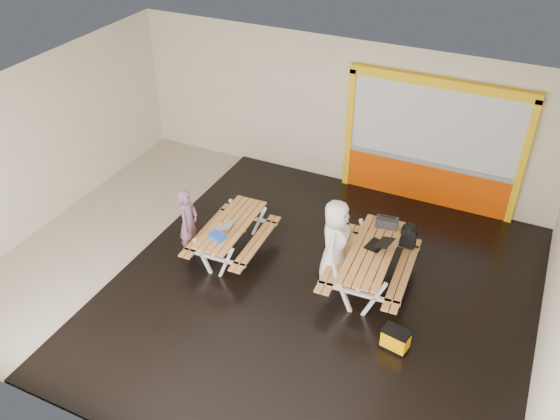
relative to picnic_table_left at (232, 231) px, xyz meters
The scene contains 14 objects.
room 1.46m from the picnic_table_left, 24.76° to the right, with size 10.02×8.02×3.52m.
deck 2.17m from the picnic_table_left, 10.26° to the right, with size 7.50×7.98×0.05m, color black.
kiosk 4.74m from the picnic_table_left, 49.80° to the left, with size 3.88×0.16×3.00m.
picnic_table_left is the anchor object (origin of this frame).
picnic_table_right 2.80m from the picnic_table_left, ahead, with size 1.58×2.25×0.87m.
person_left 0.86m from the picnic_table_left, 154.26° to the right, with size 0.53×0.35×1.44m, color #79546B.
person_right 2.14m from the picnic_table_left, ahead, with size 0.85×0.56×1.75m, color white.
laptop_left 0.32m from the picnic_table_left, 101.64° to the right, with size 0.38×0.35×0.14m.
laptop_right 2.90m from the picnic_table_left, ahead, with size 0.51×0.47×0.19m.
blue_pouch 0.58m from the picnic_table_left, 89.97° to the right, with size 0.30×0.21×0.09m, color blue.
toolbox 3.02m from the picnic_table_left, 20.91° to the left, with size 0.43×0.25×0.24m.
backpack 3.43m from the picnic_table_left, 18.05° to the left, with size 0.29×0.19×0.48m.
dark_case 2.07m from the picnic_table_left, ahead, with size 0.41×0.31×0.15m, color black.
fluke_bag 3.85m from the picnic_table_left, 16.38° to the right, with size 0.50×0.37×0.39m.
Camera 1 is at (4.04, -7.67, 7.48)m, focal length 37.77 mm.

